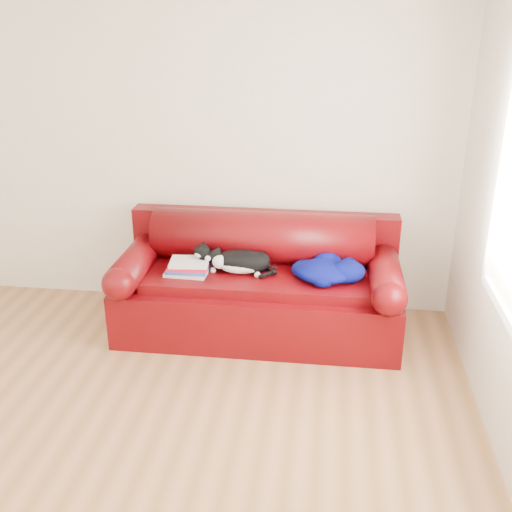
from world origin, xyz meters
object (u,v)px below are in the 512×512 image
Objects in this scene: cat at (241,262)px; blanket at (327,270)px; sofa_base at (258,303)px; book_stack at (189,267)px.

cat is 1.02× the size of blanket.
sofa_base is 6.60× the size of book_stack.
book_stack is at bearing -169.40° from sofa_base.
book_stack is 0.39m from cat.
sofa_base is 0.61m from book_stack.
cat reaches higher than blanket.
cat is at bearing -164.72° from sofa_base.
sofa_base is 0.61m from blanket.
book_stack is at bearing -176.47° from cat.
blanket is (0.51, -0.06, 0.33)m from sofa_base.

